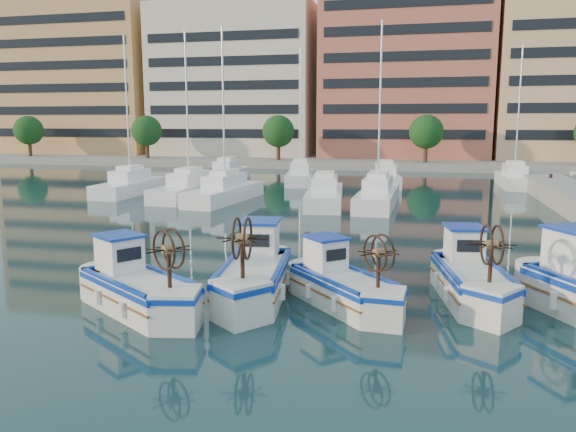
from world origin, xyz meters
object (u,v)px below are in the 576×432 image
object	(u,v)px
fishing_boat_c	(342,283)
fishing_boat_d	(471,276)
fishing_boat_a	(137,286)
fishing_boat_b	(255,272)

from	to	relation	value
fishing_boat_c	fishing_boat_d	xyz separation A→B (m)	(3.71, 1.43, 0.06)
fishing_boat_a	fishing_boat_d	size ratio (longest dim) A/B	0.98
fishing_boat_a	fishing_boat_d	bearing A→B (deg)	-37.48
fishing_boat_c	fishing_boat_d	distance (m)	3.98
fishing_boat_a	fishing_boat_c	size ratio (longest dim) A/B	1.13
fishing_boat_d	fishing_boat_a	bearing A→B (deg)	-171.03
fishing_boat_d	fishing_boat_b	bearing A→B (deg)	-179.10
fishing_boat_a	fishing_boat_b	xyz separation A→B (m)	(2.92, 1.97, 0.05)
fishing_boat_b	fishing_boat_d	bearing A→B (deg)	3.85
fishing_boat_b	fishing_boat_d	size ratio (longest dim) A/B	1.06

